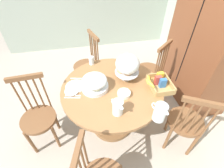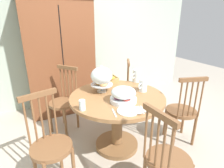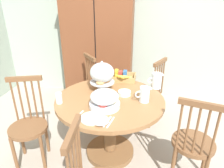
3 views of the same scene
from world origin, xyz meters
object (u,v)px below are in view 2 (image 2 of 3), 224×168
Objects in this scene: windsor_chair_near_window at (120,91)px; orange_juice_pitcher at (137,76)px; windsor_chair_facing_door at (50,146)px; fruit_platter_covered at (123,95)px; milk_pitcher at (143,86)px; windsor_chair_by_cabinet at (64,102)px; cereal_bowl at (124,89)px; drinking_glass at (82,105)px; dining_table at (117,112)px; windsor_chair_host_seat at (182,112)px; wooden_armoire at (60,58)px; china_plate_small at (137,110)px; pastry_stand_with_dome at (102,77)px; china_plate_large at (128,111)px; windsor_chair_far_side at (166,161)px; cereal_basket at (106,79)px.

orange_juice_pitcher is at bearing -81.67° from windsor_chair_near_window.
windsor_chair_facing_door is 0.91m from fruit_platter_covered.
milk_pitcher is at bearing -110.52° from orange_juice_pitcher.
windsor_chair_by_cabinet is 6.96× the size of cereal_bowl.
drinking_glass is at bearing -151.79° from orange_juice_pitcher.
fruit_platter_covered is (-0.02, -0.19, 0.31)m from dining_table.
windsor_chair_near_window and windsor_chair_host_seat have the same top height.
wooden_armoire is at bearing 75.06° from windsor_chair_facing_door.
china_plate_small is (-0.84, -0.19, 0.30)m from windsor_chair_host_seat.
pastry_stand_with_dome reaches higher than fruit_platter_covered.
windsor_chair_host_seat reaches higher than fruit_platter_covered.
wooden_armoire reaches higher than china_plate_small.
windsor_chair_near_window reaches higher than fruit_platter_covered.
china_plate_large is (0.76, -0.17, 0.29)m from windsor_chair_facing_door.
fruit_platter_covered is 2.14× the size of cereal_bowl.
windsor_chair_near_window is 4.43× the size of china_plate_large.
windsor_chair_near_window is 0.86m from milk_pitcher.
wooden_armoire is 1.62m from milk_pitcher.
pastry_stand_with_dome is at bearing -76.49° from wooden_armoire.
windsor_chair_facing_door is 0.97m from pastry_stand_with_dome.
orange_juice_pitcher is 1.40× the size of cereal_bowl.
windsor_chair_by_cabinet is at bearing -176.44° from windsor_chair_near_window.
drinking_glass is at bearing -159.77° from dining_table.
orange_juice_pitcher is (0.90, -1.05, -0.16)m from wooden_armoire.
windsor_chair_far_side is 0.78m from fruit_platter_covered.
drinking_glass is (-0.98, -0.53, -0.03)m from orange_juice_pitcher.
orange_juice_pitcher is at bearing 52.39° from china_plate_large.
windsor_chair_by_cabinet is 3.09× the size of cereal_basket.
orange_juice_pitcher reaches higher than drinking_glass.
milk_pitcher is 0.61m from cereal_basket.
wooden_armoire reaches higher than windsor_chair_by_cabinet.
windsor_chair_by_cabinet is 1.67m from windsor_chair_host_seat.
china_plate_small is at bearing 96.42° from windsor_chair_far_side.
milk_pitcher is (0.36, -0.01, 0.30)m from dining_table.
windsor_chair_near_window is at bearing 70.02° from china_plate_small.
china_plate_large is (-0.92, -0.14, 0.29)m from windsor_chair_host_seat.
windsor_chair_far_side is at bearing -84.93° from fruit_platter_covered.
drinking_glass is (-0.40, 0.23, 0.05)m from china_plate_large.
windsor_chair_near_window is 6.96× the size of cereal_bowl.
fruit_platter_covered is at bearing 95.07° from windsor_chair_far_side.
wooden_armoire is 2.01× the size of windsor_chair_facing_door.
cereal_basket is 2.26× the size of cereal_bowl.
windsor_chair_facing_door is 2.83× the size of pastry_stand_with_dome.
dining_table is at bearing 83.96° from fruit_platter_covered.
windsor_chair_facing_door reaches higher than china_plate_large.
drinking_glass reaches higher than china_plate_small.
wooden_armoire reaches higher than drinking_glass.
cereal_basket is (0.10, 0.71, -0.04)m from fruit_platter_covered.
windsor_chair_near_window is 2.83× the size of pastry_stand_with_dome.
pastry_stand_with_dome reaches higher than milk_pitcher.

